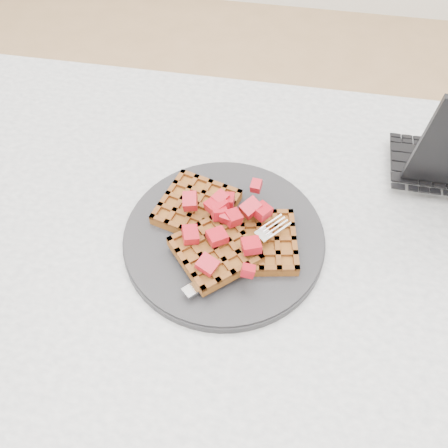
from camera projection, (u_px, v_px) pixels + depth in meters
name	position (u px, v px, depth m)	size (l,w,h in m)	color
ground	(247.00, 424.00, 1.27)	(4.00, 4.00, 0.00)	tan
table	(262.00, 310.00, 0.76)	(1.20, 0.80, 0.75)	#BDBDBA
plate	(224.00, 238.00, 0.69)	(0.28, 0.28, 0.02)	black
waffles	(224.00, 232.00, 0.68)	(0.21, 0.20, 0.03)	brown
strawberry_pile	(224.00, 218.00, 0.66)	(0.15, 0.15, 0.02)	maroon
fork	(245.00, 255.00, 0.66)	(0.02, 0.18, 0.02)	silver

